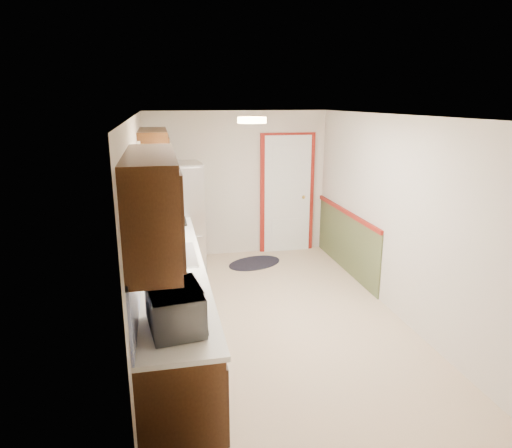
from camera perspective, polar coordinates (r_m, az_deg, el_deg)
name	(u,v)px	position (r m, az deg, el deg)	size (l,w,h in m)	color
room_shell	(274,222)	(5.26, 2.29, 0.23)	(3.20, 5.20, 2.52)	#CDB291
kitchen_run	(168,271)	(4.95, -10.98, -5.76)	(0.63, 4.00, 2.20)	#331A0B
back_wall_trim	(299,204)	(7.66, 5.43, 2.57)	(1.12, 2.30, 2.08)	maroon
ceiling_fixture	(252,120)	(4.82, -0.51, 12.86)	(0.30, 0.30, 0.06)	#FFD88C
microwave	(175,304)	(3.41, -10.05, -9.81)	(0.56, 0.31, 0.38)	white
refrigerator	(179,219)	(6.94, -9.62, 0.67)	(0.75, 0.73, 1.68)	#B7B7BC
rug	(255,263)	(7.42, -0.18, -4.90)	(0.91, 0.59, 0.01)	black
cooktop	(168,221)	(6.41, -10.97, 0.41)	(0.50, 0.60, 0.02)	black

